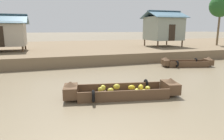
{
  "coord_description": "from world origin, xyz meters",
  "views": [
    {
      "loc": [
        -1.77,
        -2.44,
        3.05
      ],
      "look_at": [
        1.27,
        6.73,
        1.06
      ],
      "focal_mm": 32.43,
      "sensor_mm": 36.0,
      "label": 1
    }
  ],
  "objects_px": {
    "palm_tree_mid": "(221,6)",
    "stilt_house_mid_left": "(163,28)",
    "banana_boat": "(122,91)",
    "stilt_house_left": "(2,33)",
    "fishing_skiff_distant": "(187,63)"
  },
  "relations": [
    {
      "from": "palm_tree_mid",
      "to": "stilt_house_mid_left",
      "type": "bearing_deg",
      "value": 172.69
    },
    {
      "from": "banana_boat",
      "to": "stilt_house_left",
      "type": "relative_size",
      "value": 1.11
    },
    {
      "from": "stilt_house_left",
      "to": "stilt_house_mid_left",
      "type": "xyz_separation_m",
      "value": [
        17.33,
        -0.06,
        0.48
      ]
    },
    {
      "from": "stilt_house_left",
      "to": "stilt_house_mid_left",
      "type": "relative_size",
      "value": 1.09
    },
    {
      "from": "fishing_skiff_distant",
      "to": "banana_boat",
      "type": "bearing_deg",
      "value": -145.26
    },
    {
      "from": "banana_boat",
      "to": "stilt_house_mid_left",
      "type": "distance_m",
      "value": 17.09
    },
    {
      "from": "stilt_house_left",
      "to": "stilt_house_mid_left",
      "type": "bearing_deg",
      "value": -0.2
    },
    {
      "from": "palm_tree_mid",
      "to": "banana_boat",
      "type": "bearing_deg",
      "value": -145.27
    },
    {
      "from": "fishing_skiff_distant",
      "to": "stilt_house_left",
      "type": "height_order",
      "value": "stilt_house_left"
    },
    {
      "from": "banana_boat",
      "to": "palm_tree_mid",
      "type": "bearing_deg",
      "value": 34.73
    },
    {
      "from": "fishing_skiff_distant",
      "to": "stilt_house_left",
      "type": "relative_size",
      "value": 0.88
    },
    {
      "from": "fishing_skiff_distant",
      "to": "palm_tree_mid",
      "type": "bearing_deg",
      "value": 34.72
    },
    {
      "from": "fishing_skiff_distant",
      "to": "palm_tree_mid",
      "type": "distance_m",
      "value": 13.4
    },
    {
      "from": "stilt_house_mid_left",
      "to": "palm_tree_mid",
      "type": "xyz_separation_m",
      "value": [
        7.4,
        -0.95,
        2.65
      ]
    },
    {
      "from": "stilt_house_mid_left",
      "to": "palm_tree_mid",
      "type": "distance_m",
      "value": 7.91
    }
  ]
}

